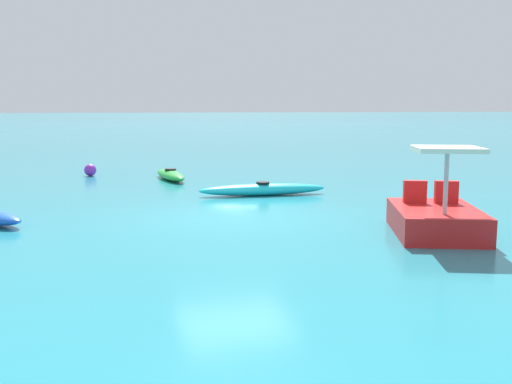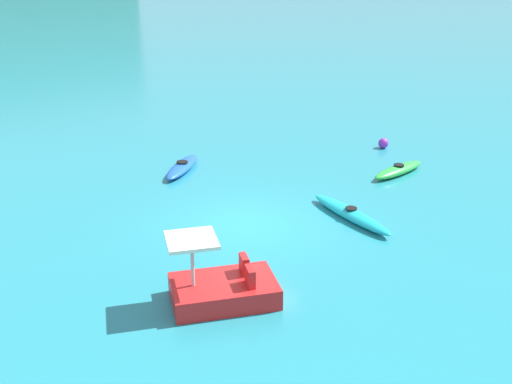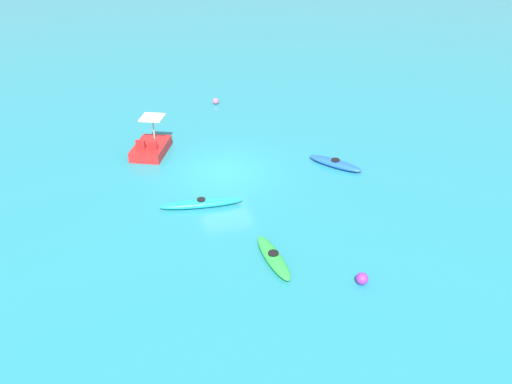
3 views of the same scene
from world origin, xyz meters
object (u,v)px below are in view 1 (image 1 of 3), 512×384
object	(u,v)px
kayak_cyan	(263,189)
pedal_boat_red	(436,216)
kayak_green	(171,175)
buoy_purple	(90,170)

from	to	relation	value
kayak_cyan	pedal_boat_red	world-z (taller)	pedal_boat_red
kayak_cyan	kayak_green	xyz separation A→B (m)	(4.23, 1.79, 0.00)
buoy_purple	pedal_boat_red	bearing A→B (deg)	-153.94
pedal_boat_red	buoy_purple	distance (m)	13.19
pedal_boat_red	buoy_purple	size ratio (longest dim) A/B	6.71
kayak_green	pedal_boat_red	world-z (taller)	pedal_boat_red
kayak_cyan	kayak_green	size ratio (longest dim) A/B	1.30
kayak_green	buoy_purple	world-z (taller)	buoy_purple
kayak_green	kayak_cyan	bearing A→B (deg)	-157.03
kayak_cyan	pedal_boat_red	bearing A→B (deg)	-164.98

